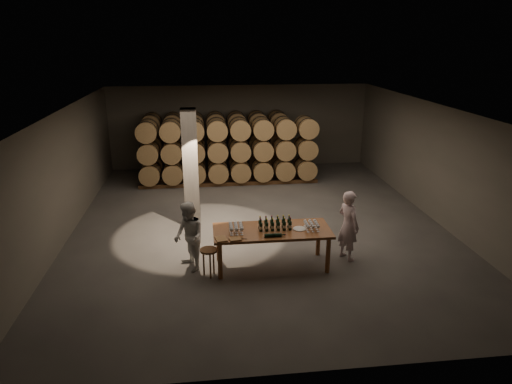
{
  "coord_description": "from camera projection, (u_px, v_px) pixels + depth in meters",
  "views": [
    {
      "loc": [
        -1.44,
        -11.67,
        4.95
      ],
      "look_at": [
        -0.12,
        -0.49,
        1.1
      ],
      "focal_mm": 32.0,
      "sensor_mm": 36.0,
      "label": 1
    }
  ],
  "objects": [
    {
      "name": "tasting_table",
      "position": [
        272.0,
        234.0,
        10.12
      ],
      "size": [
        2.6,
        1.1,
        0.9
      ],
      "color": "brown",
      "rests_on": "ground"
    },
    {
      "name": "barrel_stack_front",
      "position": [
        229.0,
        150.0,
        15.85
      ],
      "size": [
        6.26,
        0.95,
        2.31
      ],
      "color": "#57341E",
      "rests_on": "ground"
    },
    {
      "name": "glass_cluster_right",
      "position": [
        312.0,
        224.0,
        10.08
      ],
      "size": [
        0.3,
        0.41,
        0.16
      ],
      "color": "silver",
      "rests_on": "tasting_table"
    },
    {
      "name": "plate",
      "position": [
        299.0,
        229.0,
        10.11
      ],
      "size": [
        0.28,
        0.28,
        0.02
      ],
      "primitive_type": "cylinder",
      "color": "silver",
      "rests_on": "tasting_table"
    },
    {
      "name": "room",
      "position": [
        191.0,
        168.0,
        12.2
      ],
      "size": [
        12.0,
        12.0,
        12.0
      ],
      "color": "#504D4B",
      "rests_on": "ground"
    },
    {
      "name": "notebook_near",
      "position": [
        235.0,
        239.0,
        9.58
      ],
      "size": [
        0.27,
        0.23,
        0.03
      ],
      "primitive_type": "cube",
      "rotation": [
        0.0,
        0.0,
        0.17
      ],
      "color": "olive",
      "rests_on": "tasting_table"
    },
    {
      "name": "barrel_stack_back",
      "position": [
        216.0,
        142.0,
        17.12
      ],
      "size": [
        5.48,
        0.95,
        2.31
      ],
      "color": "#57341E",
      "rests_on": "ground"
    },
    {
      "name": "notebook_corner",
      "position": [
        221.0,
        239.0,
        9.59
      ],
      "size": [
        0.28,
        0.33,
        0.02
      ],
      "primitive_type": "cube",
      "rotation": [
        0.0,
        0.0,
        0.19
      ],
      "color": "olive",
      "rests_on": "tasting_table"
    },
    {
      "name": "person_woman",
      "position": [
        189.0,
        237.0,
        10.01
      ],
      "size": [
        0.85,
        0.94,
        1.57
      ],
      "primitive_type": "imported",
      "rotation": [
        0.0,
        0.0,
        -1.17
      ],
      "color": "silver",
      "rests_on": "ground"
    },
    {
      "name": "pen",
      "position": [
        244.0,
        239.0,
        9.61
      ],
      "size": [
        0.14,
        0.04,
        0.01
      ],
      "primitive_type": "cylinder",
      "rotation": [
        0.0,
        1.57,
        -0.19
      ],
      "color": "black",
      "rests_on": "tasting_table"
    },
    {
      "name": "stool",
      "position": [
        209.0,
        254.0,
        9.79
      ],
      "size": [
        0.38,
        0.38,
        0.63
      ],
      "rotation": [
        0.0,
        0.0,
        0.17
      ],
      "color": "#57341E",
      "rests_on": "ground"
    },
    {
      "name": "glass_cluster_left",
      "position": [
        236.0,
        226.0,
        9.92
      ],
      "size": [
        0.31,
        0.42,
        0.18
      ],
      "color": "silver",
      "rests_on": "tasting_table"
    },
    {
      "name": "lying_bottles",
      "position": [
        273.0,
        235.0,
        9.7
      ],
      "size": [
        0.46,
        0.08,
        0.08
      ],
      "color": "black",
      "rests_on": "tasting_table"
    },
    {
      "name": "bottle_cluster",
      "position": [
        275.0,
        225.0,
        10.06
      ],
      "size": [
        0.72,
        0.22,
        0.3
      ],
      "color": "black",
      "rests_on": "tasting_table"
    },
    {
      "name": "person_man",
      "position": [
        348.0,
        225.0,
        10.47
      ],
      "size": [
        0.62,
        0.72,
        1.67
      ],
      "primitive_type": "imported",
      "rotation": [
        0.0,
        0.0,
        2.01
      ],
      "color": "silver",
      "rests_on": "ground"
    }
  ]
}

